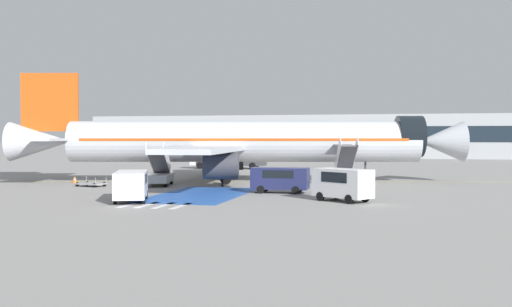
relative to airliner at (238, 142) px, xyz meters
The scene contains 20 objects.
ground_plane 4.34m from the airliner, ahead, with size 600.00×600.00×0.00m, color gray.
apron_leadline_yellow 4.04m from the airliner, 13.11° to the left, with size 0.20×78.69×0.01m, color gold.
apron_stand_patch_blue 13.97m from the airliner, 87.51° to the right, with size 6.65×13.68×0.01m, color #2856A8.
apron_walkway_bar_0 21.34m from the airliner, 94.98° to the right, with size 0.44×3.60×0.01m, color silver.
apron_walkway_bar_1 21.28m from the airliner, 91.70° to the right, with size 0.44×3.60×0.01m, color silver.
apron_walkway_bar_2 21.27m from the airliner, 88.41° to the right, with size 0.44×3.60×0.01m, color silver.
apron_walkway_bar_3 21.34m from the airliner, 85.13° to the right, with size 0.44×3.60×0.01m, color silver.
airliner is the anchor object (origin of this frame).
boarding_stairs_forward 11.51m from the airliner, 11.27° to the right, with size 3.23×5.53×4.60m.
boarding_stairs_aft 9.06m from the airliner, 134.38° to the right, with size 3.23×5.53×4.10m.
fuel_tanker 24.18m from the airliner, 108.33° to the left, with size 10.71×3.09×3.39m.
service_van_0 19.85m from the airliner, 52.97° to the right, with size 4.52×3.94×2.29m.
service_van_1 19.50m from the airliner, 97.71° to the right, with size 3.80×5.56×2.11m.
service_van_2 12.62m from the airliner, 58.88° to the right, with size 4.56×1.83×2.05m.
baggage_cart 14.87m from the airliner, 143.56° to the right, with size 2.88×2.08×0.87m.
ground_crew_0 7.10m from the airliner, 87.52° to the right, with size 0.42×0.49×1.81m.
ground_crew_1 5.96m from the airliner, 25.63° to the right, with size 0.31×0.47×1.66m.
ground_crew_2 4.42m from the airliner, 93.84° to the right, with size 0.34×0.48×1.67m.
traffic_cone_0 16.53m from the airliner, 162.38° to the right, with size 0.56×0.56×0.62m.
terminal_building 73.67m from the airliner, 83.72° to the left, with size 122.05×12.10×9.07m.
Camera 1 is at (14.03, -57.58, 4.60)m, focal length 42.00 mm.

